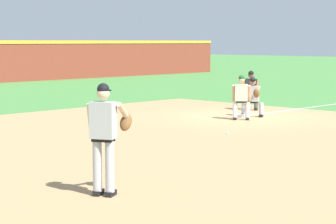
# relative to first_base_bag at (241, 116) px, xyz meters

# --- Properties ---
(ground_plane) EXTENTS (160.00, 160.00, 0.00)m
(ground_plane) POSITION_rel_first_base_bag_xyz_m (0.00, 0.00, -0.04)
(ground_plane) COLOR #47843D
(infield_dirt_patch) EXTENTS (18.00, 18.00, 0.01)m
(infield_dirt_patch) POSITION_rel_first_base_bag_xyz_m (-5.29, -2.67, -0.04)
(infield_dirt_patch) COLOR tan
(infield_dirt_patch) RESTS_ON ground
(first_base_bag) EXTENTS (0.38, 0.38, 0.09)m
(first_base_bag) POSITION_rel_first_base_bag_xyz_m (0.00, 0.00, 0.00)
(first_base_bag) COLOR white
(first_base_bag) RESTS_ON ground
(baseball) EXTENTS (0.07, 0.07, 0.07)m
(baseball) POSITION_rel_first_base_bag_xyz_m (-3.53, -2.27, -0.01)
(baseball) COLOR white
(baseball) RESTS_ON ground
(pitcher) EXTENTS (0.83, 0.59, 1.86)m
(pitcher) POSITION_rel_first_base_bag_xyz_m (-10.53, -5.33, 1.01)
(pitcher) COLOR black
(pitcher) RESTS_ON ground
(first_baseman) EXTENTS (0.84, 0.99, 1.34)m
(first_baseman) POSITION_rel_first_base_bag_xyz_m (0.26, -0.28, 0.69)
(first_baseman) COLOR black
(first_baseman) RESTS_ON ground
(baserunner) EXTENTS (0.65, 0.68, 1.46)m
(baserunner) POSITION_rel_first_base_bag_xyz_m (-0.69, -0.53, 0.75)
(baserunner) COLOR black
(baserunner) RESTS_ON ground
(umpire) EXTENTS (0.61, 0.67, 1.46)m
(umpire) POSITION_rel_first_base_bag_xyz_m (1.98, 1.09, 0.75)
(umpire) COLOR black
(umpire) RESTS_ON ground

